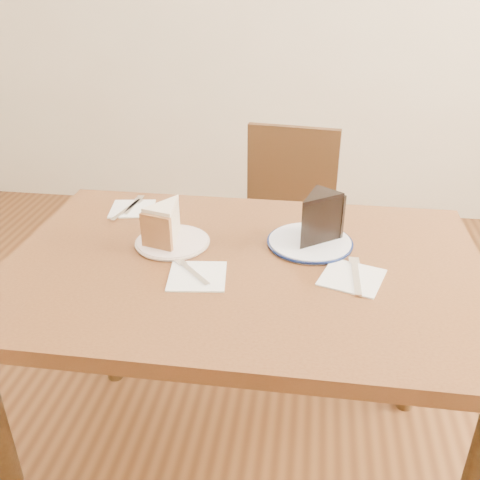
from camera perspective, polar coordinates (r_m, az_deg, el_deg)
name	(u,v)px	position (r m, az deg, el deg)	size (l,w,h in m)	color
ground	(242,466)	(1.84, 0.27, -22.99)	(4.00, 4.00, 0.00)	#4A2913
table	(243,295)	(1.40, 0.32, -5.90)	(1.20, 0.80, 0.75)	#492714
chair_far	(284,230)	(2.11, 4.70, 1.03)	(0.47, 0.47, 0.86)	#341E0F
plate_cream	(173,242)	(1.44, -7.20, -0.22)	(0.19, 0.19, 0.01)	silver
plate_navy	(310,242)	(1.44, 7.46, -0.25)	(0.22, 0.22, 0.01)	white
carrot_cake	(169,222)	(1.43, -7.61, 1.88)	(0.08, 0.12, 0.09)	beige
chocolate_cake	(315,221)	(1.41, 8.01, 2.03)	(0.09, 0.12, 0.12)	black
napkin_cream	(197,276)	(1.29, -4.58, -3.86)	(0.14, 0.14, 0.00)	white
napkin_navy	(352,277)	(1.31, 11.85, -3.93)	(0.14, 0.14, 0.00)	white
napkin_spare	(132,209)	(1.66, -11.41, 3.30)	(0.13, 0.13, 0.00)	white
fork_cream	(193,272)	(1.30, -5.08, -3.43)	(0.01, 0.14, 0.00)	silver
knife_navy	(356,276)	(1.31, 12.26, -3.73)	(0.02, 0.17, 0.00)	silver
fork_spare	(133,205)	(1.68, -11.30, 3.69)	(0.01, 0.14, 0.00)	silver
knife_spare	(127,210)	(1.65, -11.97, 3.20)	(0.01, 0.16, 0.00)	silver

